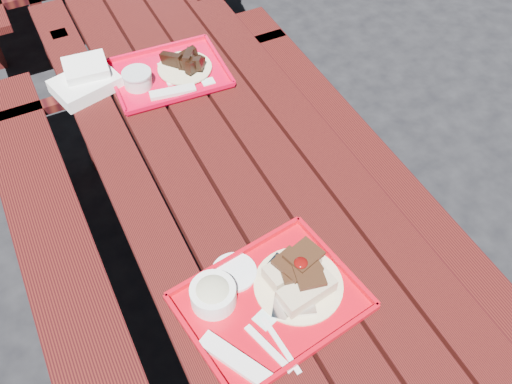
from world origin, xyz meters
TOP-DOWN VIEW (x-y plane):
  - ground at (0.00, 0.00)m, footprint 60.00×60.00m
  - picnic_table_near at (-0.00, 0.00)m, footprint 1.41×2.40m
  - near_tray at (-0.11, -0.43)m, footprint 0.48×0.40m
  - far_tray at (-0.02, 0.52)m, footprint 0.42×0.33m
  - white_cloth at (-0.29, 0.59)m, footprint 0.24×0.20m

SIDE VIEW (x-z plane):
  - ground at x=0.00m, z-range 0.00..0.00m
  - picnic_table_near at x=0.00m, z-range 0.19..0.94m
  - far_tray at x=-0.02m, z-range 0.74..0.80m
  - near_tray at x=-0.11m, z-range 0.71..0.85m
  - white_cloth at x=-0.29m, z-range 0.74..0.83m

